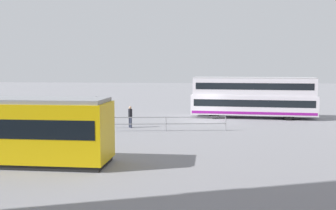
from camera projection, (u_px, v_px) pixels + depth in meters
The scene contains 5 objects.
ground_plane at pixel (206, 121), 35.24m from camera, with size 160.00×160.00×0.00m, color gray.
double_decker_bus at pixel (253, 97), 37.23m from camera, with size 11.57×3.62×3.81m.
pedestrian_near_railing at pixel (130, 115), 31.36m from camera, with size 0.45×0.45×1.70m.
pedestrian_railing at pixel (166, 121), 29.69m from camera, with size 8.96×1.25×1.08m.
info_sign at pixel (96, 107), 30.79m from camera, with size 0.96×0.24×2.52m.
Camera 1 is at (0.11, 35.09, 4.84)m, focal length 42.71 mm.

